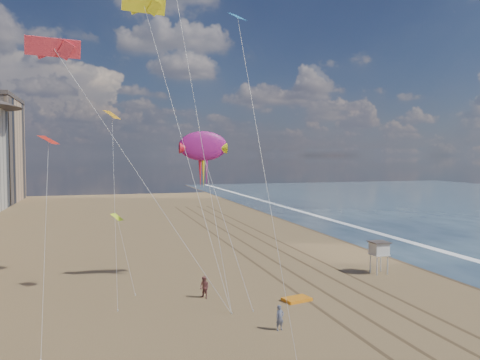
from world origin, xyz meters
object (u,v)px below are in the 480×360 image
at_px(lifeguard_stand, 379,249).
at_px(show_kite, 203,146).
at_px(kite_flyer_b, 204,287).
at_px(kite_flyer_a, 280,318).
at_px(grounded_kite, 297,299).

height_order(lifeguard_stand, show_kite, show_kite).
bearing_deg(kite_flyer_b, kite_flyer_a, -15.30).
height_order(lifeguard_stand, grounded_kite, lifeguard_stand).
xyz_separation_m(grounded_kite, kite_flyer_a, (-3.69, -5.65, 0.74)).
distance_m(show_kite, kite_flyer_a, 18.29).
distance_m(lifeguard_stand, kite_flyer_b, 18.87).
height_order(kite_flyer_a, kite_flyer_b, kite_flyer_b).
relative_size(kite_flyer_a, kite_flyer_b, 0.95).
bearing_deg(show_kite, grounded_kite, -53.22).
relative_size(grounded_kite, show_kite, 0.14).
bearing_deg(grounded_kite, kite_flyer_a, -136.20).
height_order(grounded_kite, kite_flyer_b, kite_flyer_b).
relative_size(show_kite, kite_flyer_a, 9.20).
distance_m(lifeguard_stand, grounded_kite, 13.08).
bearing_deg(show_kite, lifeguard_stand, -7.24).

